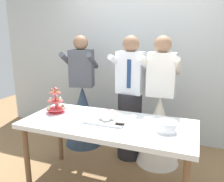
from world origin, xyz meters
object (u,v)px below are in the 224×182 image
at_px(plate_stack, 167,127).
at_px(person_bride, 159,121).
at_px(cupcake_stand, 56,103).
at_px(main_cake_tray, 107,118).
at_px(person_guest, 83,108).
at_px(dessert_table, 108,129).
at_px(person_groom, 130,106).

relative_size(plate_stack, person_bride, 0.12).
distance_m(cupcake_stand, main_cake_tray, 0.67).
bearing_deg(person_guest, plate_stack, -32.79).
height_order(dessert_table, main_cake_tray, main_cake_tray).
relative_size(dessert_table, person_bride, 1.08).
bearing_deg(main_cake_tray, dessert_table, -62.33).
height_order(cupcake_stand, plate_stack, cupcake_stand).
relative_size(plate_stack, person_groom, 0.12).
xyz_separation_m(cupcake_stand, person_bride, (1.11, 0.65, -0.31)).
bearing_deg(cupcake_stand, main_cake_tray, -3.90).
distance_m(cupcake_stand, plate_stack, 1.29).
distance_m(plate_stack, person_groom, 0.94).
bearing_deg(dessert_table, cupcake_stand, 173.83).
xyz_separation_m(person_groom, person_guest, (-0.78, 0.13, -0.16)).
distance_m(person_bride, person_guest, 1.18).
distance_m(main_cake_tray, person_groom, 0.70).
xyz_separation_m(person_bride, person_guest, (-1.17, 0.13, 0.00)).
bearing_deg(person_guest, dessert_table, -48.59).
distance_m(dessert_table, person_groom, 0.72).
bearing_deg(person_groom, cupcake_stand, -137.81).
height_order(cupcake_stand, person_guest, person_guest).
relative_size(main_cake_tray, person_guest, 0.26).
height_order(dessert_table, cupcake_stand, cupcake_stand).
distance_m(dessert_table, person_bride, 0.84).
bearing_deg(main_cake_tray, person_bride, 57.60).
distance_m(plate_stack, person_guest, 1.63).
height_order(plate_stack, person_bride, person_bride).
bearing_deg(dessert_table, person_guest, 131.41).
xyz_separation_m(main_cake_tray, person_groom, (0.04, 0.69, -0.07)).
xyz_separation_m(main_cake_tray, person_guest, (-0.74, 0.82, -0.23)).
xyz_separation_m(cupcake_stand, person_guest, (-0.07, 0.78, -0.31)).
bearing_deg(plate_stack, person_bride, 103.86).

